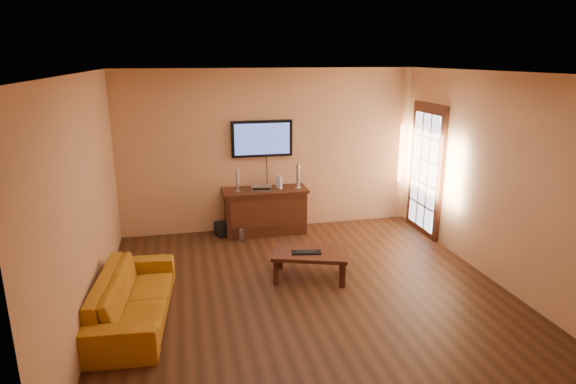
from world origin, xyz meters
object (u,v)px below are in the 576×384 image
object	(u,v)px
sofa	(133,290)
game_console	(279,182)
subwoofer	(223,229)
television	(262,139)
coffee_table	(310,255)
bottle	(241,235)
media_console	(265,211)
speaker_right	(298,177)
keyboard	(306,252)
av_receiver	(262,187)
speaker_left	(238,181)

from	to	relation	value
sofa	game_console	bearing A→B (deg)	-36.57
subwoofer	television	bearing A→B (deg)	-2.63
television	coffee_table	bearing A→B (deg)	-82.29
subwoofer	bottle	distance (m)	0.42
coffee_table	game_console	size ratio (longest dim) A/B	5.00
media_console	speaker_right	world-z (taller)	speaker_right
bottle	game_console	bearing A→B (deg)	26.35
speaker_right	keyboard	xyz separation A→B (m)	(-0.34, -1.86, -0.55)
sofa	coffee_table	bearing A→B (deg)	-70.23
media_console	av_receiver	bearing A→B (deg)	174.41
media_console	television	distance (m)	1.21
speaker_left	av_receiver	size ratio (longest dim) A/B	1.09
speaker_left	av_receiver	bearing A→B (deg)	3.42
media_console	keyboard	distance (m)	1.90
media_console	keyboard	bearing A→B (deg)	-83.48
media_console	game_console	size ratio (longest dim) A/B	6.29
speaker_right	game_console	distance (m)	0.33
keyboard	media_console	bearing A→B (deg)	96.52
av_receiver	game_console	xyz separation A→B (m)	(0.30, 0.03, 0.07)
speaker_right	keyboard	bearing A→B (deg)	-100.37
media_console	coffee_table	xyz separation A→B (m)	(0.28, -1.84, -0.05)
media_console	bottle	bearing A→B (deg)	-145.44
coffee_table	game_console	xyz separation A→B (m)	(-0.04, 1.87, 0.54)
speaker_right	game_console	world-z (taller)	speaker_right
television	speaker_left	distance (m)	0.82
keyboard	speaker_left	bearing A→B (deg)	109.67
speaker_right	media_console	bearing A→B (deg)	177.59
coffee_table	speaker_left	size ratio (longest dim) A/B	3.09
television	speaker_left	world-z (taller)	television
sofa	game_console	distance (m)	3.32
game_console	keyboard	distance (m)	1.98
television	bottle	size ratio (longest dim) A/B	4.61
sofa	subwoofer	size ratio (longest dim) A/B	8.26
television	speaker_right	bearing A→B (deg)	-24.19
coffee_table	bottle	xyz separation A→B (m)	(-0.73, 1.53, -0.23)
coffee_table	keyboard	world-z (taller)	keyboard
coffee_table	bottle	distance (m)	1.71
speaker_left	av_receiver	distance (m)	0.42
game_console	sofa	bearing A→B (deg)	-147.88
game_console	subwoofer	world-z (taller)	game_console
coffee_table	av_receiver	distance (m)	1.93
sofa	speaker_left	size ratio (longest dim) A/B	5.21
av_receiver	bottle	world-z (taller)	av_receiver
media_console	av_receiver	distance (m)	0.42
sofa	subwoofer	bearing A→B (deg)	-21.57
media_console	speaker_left	bearing A→B (deg)	-177.66
speaker_right	sofa	bearing A→B (deg)	-135.96
speaker_right	subwoofer	distance (m)	1.52
subwoofer	sofa	bearing A→B (deg)	-135.12
media_console	game_console	world-z (taller)	game_console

